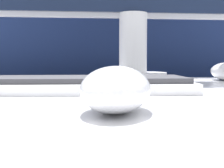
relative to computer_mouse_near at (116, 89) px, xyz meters
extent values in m
cube|color=navy|center=(-0.06, 0.69, -0.17)|extent=(5.00, 0.03, 1.18)
ellipsoid|color=white|center=(0.00, 0.00, 0.00)|extent=(0.09, 0.13, 0.04)
cube|color=white|center=(-0.04, 0.19, -0.01)|extent=(0.37, 0.15, 0.02)
cube|color=#38383D|center=(-0.04, 0.19, 0.00)|extent=(0.35, 0.13, 0.01)
cylinder|color=silver|center=(0.09, 0.43, -0.01)|extent=(0.16, 0.16, 0.02)
cylinder|color=silver|center=(0.09, 0.43, 0.07)|extent=(0.07, 0.07, 0.14)
camera|label=1|loc=(-0.04, -0.30, 0.03)|focal=50.00mm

